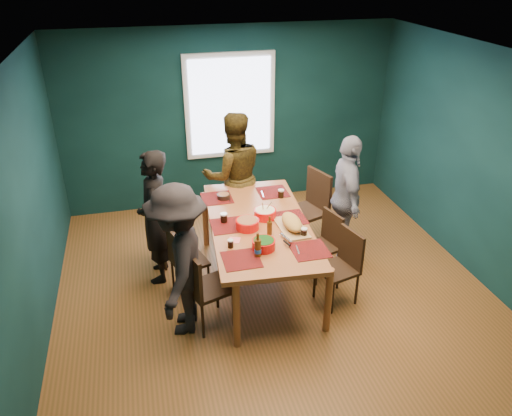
{
  "coord_description": "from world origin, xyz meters",
  "views": [
    {
      "loc": [
        -1.36,
        -4.65,
        3.62
      ],
      "look_at": [
        -0.17,
        0.18,
        1.03
      ],
      "focal_mm": 35.0,
      "sensor_mm": 36.0,
      "label": 1
    }
  ],
  "objects_px": {
    "chair_right_mid": "(326,240)",
    "person_right": "(347,198)",
    "chair_left_mid": "(183,257)",
    "chair_left_near": "(201,283)",
    "chair_right_far": "(312,203)",
    "bowl_herbs": "(264,244)",
    "chair_right_near": "(343,261)",
    "chair_left_far": "(169,226)",
    "person_near_left": "(179,261)",
    "bowl_dumpling": "(265,213)",
    "dining_table": "(259,228)",
    "cutting_board": "(292,223)",
    "bowl_salad": "(247,224)",
    "person_back": "(234,176)",
    "person_far_left": "(155,217)"
  },
  "relations": [
    {
      "from": "chair_right_mid",
      "to": "person_right",
      "type": "distance_m",
      "value": 0.66
    },
    {
      "from": "chair_left_mid",
      "to": "chair_left_near",
      "type": "xyz_separation_m",
      "value": [
        0.13,
        -0.63,
        0.06
      ]
    },
    {
      "from": "chair_right_far",
      "to": "bowl_herbs",
      "type": "relative_size",
      "value": 4.22
    },
    {
      "from": "chair_right_mid",
      "to": "chair_right_near",
      "type": "height_order",
      "value": "chair_right_near"
    },
    {
      "from": "chair_left_far",
      "to": "chair_left_near",
      "type": "relative_size",
      "value": 0.97
    },
    {
      "from": "chair_right_mid",
      "to": "person_right",
      "type": "bearing_deg",
      "value": 27.11
    },
    {
      "from": "chair_left_far",
      "to": "person_near_left",
      "type": "distance_m",
      "value": 1.31
    },
    {
      "from": "chair_right_near",
      "to": "bowl_dumpling",
      "type": "distance_m",
      "value": 1.04
    },
    {
      "from": "dining_table",
      "to": "cutting_board",
      "type": "bearing_deg",
      "value": -32.84
    },
    {
      "from": "person_right",
      "to": "person_near_left",
      "type": "distance_m",
      "value": 2.42
    },
    {
      "from": "chair_left_far",
      "to": "chair_right_mid",
      "type": "distance_m",
      "value": 1.95
    },
    {
      "from": "person_right",
      "to": "bowl_herbs",
      "type": "height_order",
      "value": "person_right"
    },
    {
      "from": "chair_left_near",
      "to": "person_near_left",
      "type": "xyz_separation_m",
      "value": [
        -0.21,
        0.04,
        0.28
      ]
    },
    {
      "from": "chair_left_mid",
      "to": "person_near_left",
      "type": "bearing_deg",
      "value": -113.62
    },
    {
      "from": "chair_right_far",
      "to": "chair_right_mid",
      "type": "relative_size",
      "value": 1.26
    },
    {
      "from": "chair_right_far",
      "to": "person_right",
      "type": "relative_size",
      "value": 0.64
    },
    {
      "from": "bowl_salad",
      "to": "person_near_left",
      "type": "bearing_deg",
      "value": -150.06
    },
    {
      "from": "bowl_salad",
      "to": "bowl_dumpling",
      "type": "relative_size",
      "value": 1.02
    },
    {
      "from": "person_back",
      "to": "bowl_herbs",
      "type": "height_order",
      "value": "person_back"
    },
    {
      "from": "person_back",
      "to": "dining_table",
      "type": "bearing_deg",
      "value": 90.6
    },
    {
      "from": "chair_left_near",
      "to": "bowl_herbs",
      "type": "distance_m",
      "value": 0.76
    },
    {
      "from": "person_near_left",
      "to": "cutting_board",
      "type": "relative_size",
      "value": 2.46
    },
    {
      "from": "chair_right_near",
      "to": "bowl_dumpling",
      "type": "relative_size",
      "value": 3.4
    },
    {
      "from": "person_back",
      "to": "person_right",
      "type": "height_order",
      "value": "person_back"
    },
    {
      "from": "chair_left_mid",
      "to": "chair_left_near",
      "type": "bearing_deg",
      "value": -94.73
    },
    {
      "from": "chair_right_near",
      "to": "cutting_board",
      "type": "bearing_deg",
      "value": 134.94
    },
    {
      "from": "bowl_herbs",
      "to": "chair_right_near",
      "type": "bearing_deg",
      "value": 1.86
    },
    {
      "from": "chair_right_near",
      "to": "person_right",
      "type": "bearing_deg",
      "value": 50.92
    },
    {
      "from": "person_back",
      "to": "bowl_salad",
      "type": "bearing_deg",
      "value": 83.67
    },
    {
      "from": "chair_left_near",
      "to": "bowl_dumpling",
      "type": "bearing_deg",
      "value": 20.7
    },
    {
      "from": "chair_right_near",
      "to": "bowl_salad",
      "type": "distance_m",
      "value": 1.16
    },
    {
      "from": "chair_left_near",
      "to": "person_back",
      "type": "bearing_deg",
      "value": 50.33
    },
    {
      "from": "chair_right_mid",
      "to": "person_far_left",
      "type": "distance_m",
      "value": 2.06
    },
    {
      "from": "person_far_left",
      "to": "bowl_salad",
      "type": "relative_size",
      "value": 6.27
    },
    {
      "from": "chair_left_far",
      "to": "person_far_left",
      "type": "height_order",
      "value": "person_far_left"
    },
    {
      "from": "dining_table",
      "to": "person_back",
      "type": "xyz_separation_m",
      "value": [
        -0.04,
        1.25,
        0.13
      ]
    },
    {
      "from": "chair_left_near",
      "to": "person_near_left",
      "type": "bearing_deg",
      "value": 151.61
    },
    {
      "from": "chair_right_far",
      "to": "person_right",
      "type": "bearing_deg",
      "value": -65.2
    },
    {
      "from": "dining_table",
      "to": "bowl_dumpling",
      "type": "height_order",
      "value": "bowl_dumpling"
    },
    {
      "from": "bowl_salad",
      "to": "bowl_herbs",
      "type": "bearing_deg",
      "value": -81.61
    },
    {
      "from": "chair_right_far",
      "to": "bowl_salad",
      "type": "xyz_separation_m",
      "value": [
        -1.07,
        -0.84,
        0.29
      ]
    },
    {
      "from": "dining_table",
      "to": "person_far_left",
      "type": "distance_m",
      "value": 1.23
    },
    {
      "from": "chair_right_mid",
      "to": "bowl_herbs",
      "type": "distance_m",
      "value": 1.16
    },
    {
      "from": "dining_table",
      "to": "chair_left_far",
      "type": "relative_size",
      "value": 2.5
    },
    {
      "from": "person_far_left",
      "to": "person_near_left",
      "type": "xyz_separation_m",
      "value": [
        0.18,
        -1.0,
        0.01
      ]
    },
    {
      "from": "bowl_salad",
      "to": "chair_left_mid",
      "type": "bearing_deg",
      "value": 170.08
    },
    {
      "from": "person_right",
      "to": "dining_table",
      "type": "bearing_deg",
      "value": 116.54
    },
    {
      "from": "person_back",
      "to": "cutting_board",
      "type": "xyz_separation_m",
      "value": [
        0.35,
        -1.49,
        0.02
      ]
    },
    {
      "from": "person_far_left",
      "to": "person_back",
      "type": "xyz_separation_m",
      "value": [
        1.11,
        0.83,
        0.06
      ]
    },
    {
      "from": "chair_left_mid",
      "to": "chair_left_near",
      "type": "height_order",
      "value": "chair_left_near"
    }
  ]
}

